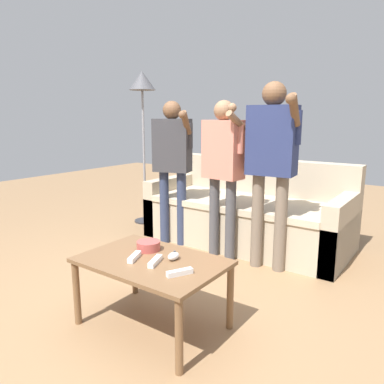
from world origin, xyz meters
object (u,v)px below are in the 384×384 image
(player_right, at_px, (272,155))
(snack_bowl, at_px, (148,246))
(game_remote_wand_far, at_px, (180,272))
(coffee_table, at_px, (152,268))
(player_left, at_px, (172,156))
(game_remote_wand_spare, at_px, (134,257))
(player_center, at_px, (223,161))
(game_remote_wand_near, at_px, (155,261))
(couch, at_px, (248,214))
(game_remote_nunchuk, at_px, (174,256))
(floor_lamp, at_px, (142,94))

(player_right, bearing_deg, snack_bowl, -106.09)
(snack_bowl, relative_size, game_remote_wand_far, 1.02)
(coffee_table, bearing_deg, player_left, 123.73)
(snack_bowl, distance_m, game_remote_wand_spare, 0.18)
(snack_bowl, distance_m, player_right, 1.32)
(player_center, height_order, game_remote_wand_near, player_center)
(player_left, xyz_separation_m, game_remote_wand_spare, (0.78, -1.36, -0.46))
(coffee_table, xyz_separation_m, game_remote_wand_spare, (-0.09, -0.06, 0.07))
(coffee_table, bearing_deg, game_remote_wand_spare, -146.73)
(couch, relative_size, game_remote_nunchuk, 23.59)
(game_remote_nunchuk, bearing_deg, game_remote_wand_near, -115.51)
(game_remote_wand_far, bearing_deg, game_remote_wand_near, 168.54)
(game_remote_wand_near, relative_size, game_remote_wand_far, 1.08)
(game_remote_wand_spare, bearing_deg, game_remote_wand_near, 8.87)
(game_remote_nunchuk, relative_size, game_remote_wand_far, 0.58)
(player_center, bearing_deg, couch, 91.15)
(game_remote_wand_far, bearing_deg, game_remote_wand_spare, 176.75)
(player_right, height_order, game_remote_wand_far, player_right)
(coffee_table, xyz_separation_m, game_remote_nunchuk, (0.11, 0.07, 0.08))
(snack_bowl, bearing_deg, game_remote_wand_far, -25.34)
(snack_bowl, bearing_deg, floor_lamp, 133.36)
(floor_lamp, xyz_separation_m, player_left, (0.80, -0.44, -0.66))
(floor_lamp, height_order, player_right, floor_lamp)
(snack_bowl, relative_size, player_center, 0.11)
(game_remote_wand_spare, bearing_deg, snack_bowl, 102.63)
(player_right, bearing_deg, floor_lamp, 165.97)
(snack_bowl, relative_size, floor_lamp, 0.08)
(couch, distance_m, coffee_table, 1.84)
(game_remote_nunchuk, bearing_deg, player_left, 128.65)
(coffee_table, relative_size, game_remote_wand_near, 5.41)
(floor_lamp, height_order, player_left, floor_lamp)
(snack_bowl, relative_size, game_remote_wand_spare, 1.01)
(player_right, distance_m, game_remote_wand_far, 1.46)
(game_remote_wand_near, bearing_deg, game_remote_wand_spare, -171.13)
(snack_bowl, height_order, floor_lamp, floor_lamp)
(player_left, relative_size, game_remote_wand_far, 9.68)
(player_right, relative_size, game_remote_wand_spare, 10.37)
(coffee_table, height_order, game_remote_wand_spare, game_remote_wand_spare)
(player_left, bearing_deg, couch, 40.20)
(floor_lamp, xyz_separation_m, game_remote_wand_spare, (1.58, -1.81, -1.12))
(game_remote_nunchuk, height_order, player_right, player_right)
(game_remote_wand_spare, bearing_deg, player_left, 119.81)
(player_center, bearing_deg, game_remote_wand_spare, -83.04)
(couch, height_order, player_right, player_right)
(snack_bowl, xyz_separation_m, game_remote_wand_spare, (0.04, -0.17, -0.01))
(couch, height_order, snack_bowl, couch)
(couch, height_order, game_remote_wand_far, couch)
(coffee_table, xyz_separation_m, player_center, (-0.25, 1.27, 0.53))
(floor_lamp, height_order, game_remote_wand_near, floor_lamp)
(couch, bearing_deg, game_remote_wand_spare, -84.74)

